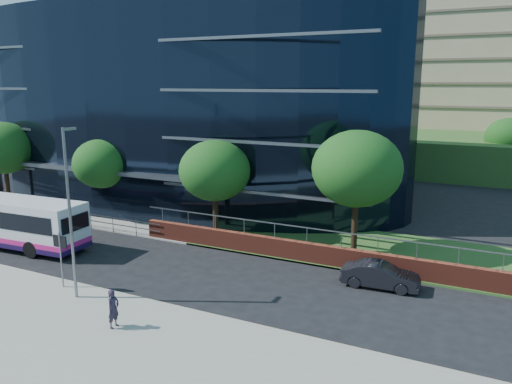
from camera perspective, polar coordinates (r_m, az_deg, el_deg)
The scene contains 19 objects.
ground at distance 31.24m, azimuth -24.64°, elevation -7.59°, with size 200.00×200.00×0.00m, color black.
kerb at distance 30.64m, azimuth -26.10°, elevation -7.96°, with size 80.00×0.25×0.16m, color gray.
yellow_line_outer at distance 30.78m, azimuth -25.79°, elevation -7.98°, with size 80.00×0.08×0.01m, color gold.
yellow_line_inner at distance 30.86m, azimuth -25.57°, elevation -7.91°, with size 80.00×0.08×0.01m, color gold.
far_forecourt at distance 42.56m, azimuth -18.41°, elevation -1.88°, with size 50.00×8.00×0.10m, color gray.
grass_verge at distance 30.84m, azimuth 26.19°, elevation -7.87°, with size 36.00×8.00×0.12m, color #2D511E.
glass_office at distance 47.68m, azimuth -8.92°, elevation 9.75°, with size 44.00×23.10×16.00m.
retaining_wall at distance 27.37m, azimuth 17.77°, elevation -8.45°, with size 34.00×0.40×2.11m.
guard_railings at distance 41.24m, azimuth -24.35°, elevation -1.70°, with size 24.00×0.05×1.10m.
street_sign at distance 26.31m, azimuth -21.46°, elevation -6.02°, with size 0.85×0.09×2.80m.
tree_far_a at distance 45.66m, azimuth -26.90°, elevation 4.50°, with size 4.95×4.95×6.98m.
tree_far_b at distance 38.64m, azimuth -17.19°, elevation 3.11°, with size 4.29×4.29×6.05m.
tree_far_c at distance 32.18m, azimuth -4.73°, elevation 2.44°, with size 4.62×4.62×6.51m.
tree_far_d at distance 29.51m, azimuth 11.47°, elevation 2.62°, with size 5.28×5.28×7.44m.
tree_dist_e at distance 58.43m, azimuth 26.88°, elevation 5.62°, with size 4.62×4.62×6.51m.
streetlight_east at distance 24.24m, azimuth -20.50°, elevation -1.83°, with size 0.15×0.77×8.00m.
city_bus at distance 34.93m, azimuth -26.64°, elevation -2.94°, with size 11.48×3.25×3.07m.
parked_car at distance 26.05m, azimuth 14.03°, elevation -9.23°, with size 1.35×3.87×1.27m, color black.
pedestrian at distance 21.86m, azimuth -15.99°, elevation -12.71°, with size 0.60×0.39×1.64m, color #292132.
Camera 1 is at (23.33, -18.17, 10.07)m, focal length 35.00 mm.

